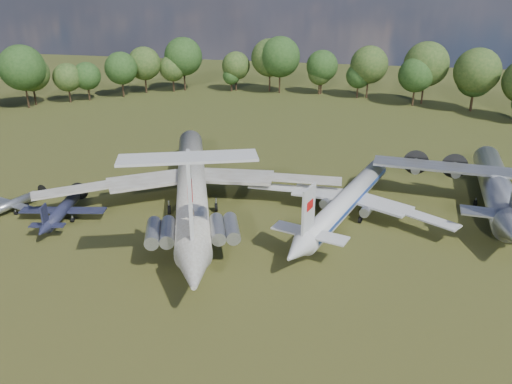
% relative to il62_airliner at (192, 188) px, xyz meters
% --- Properties ---
extents(ground, '(300.00, 300.00, 0.00)m').
position_rel_il62_airliner_xyz_m(ground, '(1.95, -1.48, -2.91)').
color(ground, '#253A13').
rests_on(ground, ground).
extents(il62_airliner, '(63.29, 71.47, 5.83)m').
position_rel_il62_airliner_xyz_m(il62_airliner, '(0.00, 0.00, 0.00)').
color(il62_airliner, silver).
rests_on(il62_airliner, ground).
extents(tu104_jet, '(41.22, 48.24, 4.12)m').
position_rel_il62_airliner_xyz_m(tu104_jet, '(22.85, 1.43, -0.85)').
color(tu104_jet, silver).
rests_on(tu104_jet, ground).
extents(an12_transport, '(39.34, 43.23, 5.32)m').
position_rel_il62_airliner_xyz_m(an12_transport, '(44.27, 9.94, -0.25)').
color(an12_transport, '#A0A2A8').
rests_on(an12_transport, ground).
extents(small_prop_west, '(15.08, 18.44, 2.39)m').
position_rel_il62_airliner_xyz_m(small_prop_west, '(-16.32, -8.87, -1.72)').
color(small_prop_west, black).
rests_on(small_prop_west, ground).
extents(small_prop_northwest, '(12.66, 15.03, 1.90)m').
position_rel_il62_airliner_xyz_m(small_prop_northwest, '(-25.27, -7.98, -1.97)').
color(small_prop_northwest, '#999BA0').
rests_on(small_prop_northwest, ground).
extents(person_on_il62, '(0.65, 0.45, 1.73)m').
position_rel_il62_airliner_xyz_m(person_on_il62, '(5.59, -15.33, 3.78)').
color(person_on_il62, '#916A49').
rests_on(person_on_il62, il62_airliner).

